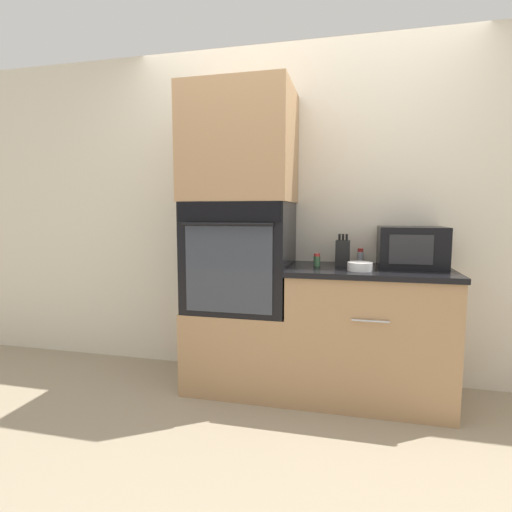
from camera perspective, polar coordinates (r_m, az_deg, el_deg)
The scene contains 11 objects.
ground_plane at distance 2.75m, azimuth 3.93°, elevation -20.94°, with size 12.00×12.00×0.00m, color gray.
wall_back at distance 3.08m, azimuth 6.07°, elevation 6.06°, with size 8.00×0.05×2.50m.
oven_cabinet_base at distance 2.99m, azimuth -2.14°, elevation -12.76°, with size 0.73×0.60×0.57m.
wall_oven at distance 2.84m, azimuth -2.21°, elevation 0.01°, with size 0.71×0.64×0.76m.
oven_cabinet_upper at distance 2.86m, azimuth -2.26°, elevation 15.40°, with size 0.73×0.60×0.77m.
counter_unit at distance 2.84m, azimuth 15.65°, elevation -10.60°, with size 1.06×0.63×0.89m.
microwave at distance 2.86m, azimuth 21.28°, elevation 1.18°, with size 0.42×0.37×0.27m.
knife_block at distance 2.84m, azimuth 12.28°, elevation 0.46°, with size 0.10×0.14×0.22m.
bowl at distance 2.61m, azimuth 14.63°, elevation -1.45°, with size 0.16×0.16×0.05m.
condiment_jar_near at distance 2.77m, azimuth 8.70°, elevation -0.57°, with size 0.05×0.05×0.09m.
condiment_jar_mid at distance 2.98m, azimuth 14.68°, elevation -0.03°, with size 0.04×0.04×0.11m.
Camera 1 is at (0.40, -2.42, 1.25)m, focal length 28.00 mm.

